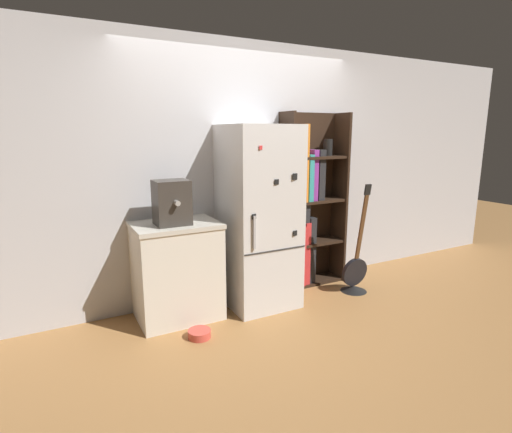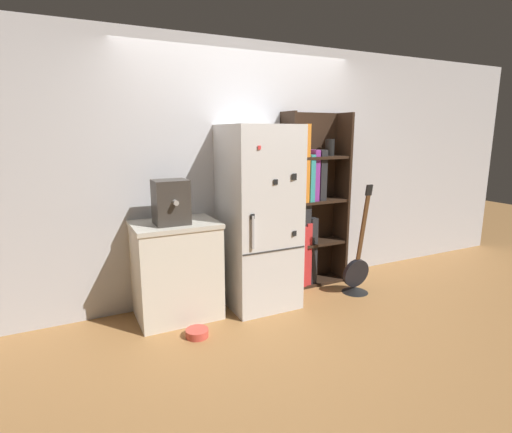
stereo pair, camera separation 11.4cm
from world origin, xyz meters
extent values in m
plane|color=#A87542|center=(0.00, 0.00, 0.00)|extent=(16.00, 16.00, 0.00)
cube|color=silver|center=(0.00, 0.47, 1.30)|extent=(8.00, 0.05, 2.60)
cube|color=silver|center=(0.00, 0.11, 0.89)|extent=(0.66, 0.67, 1.78)
cube|color=#333333|center=(0.00, -0.23, 0.64)|extent=(0.65, 0.01, 0.01)
cube|color=#B2B2B7|center=(-0.23, -0.24, 0.84)|extent=(0.02, 0.02, 0.30)
cube|color=black|center=(0.21, -0.23, 0.78)|extent=(0.05, 0.02, 0.05)
cube|color=black|center=(0.00, -0.23, 1.27)|extent=(0.05, 0.01, 0.05)
cube|color=black|center=(0.19, -0.23, 1.31)|extent=(0.06, 0.02, 0.06)
cube|color=red|center=(-0.16, -0.23, 1.58)|extent=(0.03, 0.01, 0.03)
cube|color=black|center=(-0.23, -0.23, 0.98)|extent=(0.05, 0.02, 0.05)
cube|color=black|center=(0.44, 0.30, 0.96)|extent=(0.03, 0.29, 1.92)
cube|color=black|center=(1.16, 0.30, 0.96)|extent=(0.03, 0.29, 1.92)
cube|color=black|center=(0.80, 0.43, 0.96)|extent=(0.75, 0.03, 1.92)
cube|color=black|center=(0.80, 0.30, 0.01)|extent=(0.69, 0.26, 0.03)
cube|color=black|center=(0.80, 0.30, 0.48)|extent=(0.69, 0.26, 0.03)
cube|color=black|center=(0.80, 0.30, 0.96)|extent=(0.69, 0.26, 0.03)
cube|color=black|center=(0.80, 0.30, 1.44)|extent=(0.69, 0.26, 0.03)
cube|color=gold|center=(0.51, 0.31, 0.30)|extent=(0.09, 0.20, 0.54)
cube|color=red|center=(0.59, 0.29, 0.37)|extent=(0.07, 0.25, 0.68)
cube|color=red|center=(0.67, 0.31, 0.38)|extent=(0.06, 0.23, 0.71)
cube|color=#262628|center=(0.75, 0.31, 0.41)|extent=(0.08, 0.21, 0.75)
cube|color=orange|center=(0.50, 0.30, 0.85)|extent=(0.07, 0.25, 0.71)
cube|color=teal|center=(0.58, 0.31, 0.84)|extent=(0.06, 0.22, 0.70)
cube|color=#262628|center=(0.65, 0.31, 0.78)|extent=(0.08, 0.21, 0.57)
cube|color=#2D59B2|center=(0.49, 0.31, 1.25)|extent=(0.04, 0.21, 0.55)
cube|color=teal|center=(0.54, 0.31, 1.34)|extent=(0.05, 0.19, 0.74)
cube|color=orange|center=(0.61, 0.30, 1.38)|extent=(0.06, 0.25, 0.82)
cube|color=teal|center=(0.68, 0.29, 1.22)|extent=(0.06, 0.24, 0.50)
cube|color=purple|center=(0.75, 0.31, 1.25)|extent=(0.06, 0.22, 0.55)
cube|color=#262628|center=(0.84, 0.31, 1.25)|extent=(0.08, 0.22, 0.55)
cylinder|color=black|center=(0.97, 0.30, 1.54)|extent=(0.10, 0.10, 0.18)
cube|color=silver|center=(-0.82, 0.17, 0.43)|extent=(0.74, 0.55, 0.87)
cube|color=beige|center=(-0.82, 0.17, 0.89)|extent=(0.76, 0.57, 0.04)
cube|color=#38332D|center=(-0.86, 0.12, 1.10)|extent=(0.29, 0.25, 0.39)
cylinder|color=#A5A39E|center=(-0.86, -0.04, 1.12)|extent=(0.04, 0.06, 0.04)
cone|color=black|center=(1.06, -0.13, 0.03)|extent=(0.28, 0.28, 0.06)
cylinder|color=black|center=(1.06, -0.13, 0.22)|extent=(0.32, 0.09, 0.32)
cube|color=brown|center=(1.06, -0.20, 0.73)|extent=(0.04, 0.12, 0.71)
cube|color=black|center=(1.06, -0.26, 1.14)|extent=(0.07, 0.04, 0.11)
cylinder|color=#D84C3F|center=(-0.79, -0.29, 0.03)|extent=(0.19, 0.19, 0.07)
torus|color=#D84C3F|center=(-0.79, -0.29, 0.06)|extent=(0.20, 0.20, 0.01)
camera|label=1|loc=(-1.83, -3.25, 1.70)|focal=28.00mm
camera|label=2|loc=(-1.73, -3.30, 1.70)|focal=28.00mm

